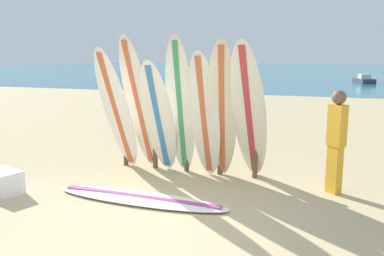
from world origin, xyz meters
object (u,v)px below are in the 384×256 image
surfboard_leaning_center (180,107)px  surfboard_lying_on_sand (140,198)px  surfboard_leaning_center_right (204,116)px  surfboard_leaning_far_left (117,111)px  cooler_box (3,182)px  beachgoer_standing (336,137)px  surfboard_leaning_right (222,111)px  surfboard_leaning_far_right (249,113)px  surfboard_leaning_center_left (159,118)px  surfboard_rack (187,139)px  small_boat_offshore (364,80)px  surfboard_leaning_left (139,105)px

surfboard_leaning_center → surfboard_lying_on_sand: surfboard_leaning_center is taller
surfboard_leaning_center_right → surfboard_leaning_far_left: bearing=-175.0°
surfboard_leaning_center → cooler_box: size_ratio=4.18×
beachgoer_standing → cooler_box: bearing=-160.7°
surfboard_leaning_right → surfboard_leaning_far_right: bearing=1.1°
cooler_box → surfboard_leaning_far_left: bearing=73.3°
surfboard_leaning_center → surfboard_leaning_far_left: bearing=-172.7°
surfboard_leaning_center_left → surfboard_rack: bearing=46.3°
surfboard_leaning_center → surfboard_leaning_right: surfboard_leaning_center is taller
surfboard_leaning_far_right → surfboard_leaning_center: bearing=178.8°
surfboard_leaning_right → small_boat_offshore: (4.02, 27.71, -0.96)m
surfboard_leaning_center → surfboard_leaning_center_right: bearing=-0.9°
surfboard_leaning_center_left → small_boat_offshore: 28.26m
surfboard_rack → surfboard_leaning_left: 1.09m
surfboard_rack → surfboard_leaning_left: bearing=-159.6°
surfboard_leaning_center_right → beachgoer_standing: size_ratio=1.38×
surfboard_leaning_left → surfboard_leaning_center_left: surfboard_leaning_left is taller
cooler_box → surfboard_leaning_center: bearing=55.4°
cooler_box → surfboard_lying_on_sand: bearing=27.7°
surfboard_leaning_center_left → surfboard_lying_on_sand: surfboard_leaning_center_left is taller
surfboard_leaning_center_right → cooler_box: 3.44m
surfboard_leaning_left → surfboard_leaning_right: bearing=-1.0°
surfboard_leaning_center_right → surfboard_leaning_far_right: size_ratio=0.93×
surfboard_leaning_right → surfboard_leaning_center_right: bearing=175.2°
surfboard_rack → cooler_box: bearing=-137.8°
surfboard_leaning_center_right → beachgoer_standing: bearing=-2.0°
surfboard_leaning_center_left → surfboard_lying_on_sand: bearing=-78.9°
surfboard_leaning_center → small_boat_offshore: size_ratio=1.05×
surfboard_leaning_left → cooler_box: (-1.51, -1.81, -1.08)m
surfboard_leaning_left → surfboard_leaning_center_right: 1.26m
surfboard_lying_on_sand → small_boat_offshore: (4.91, 29.09, 0.22)m
surfboard_rack → small_boat_offshore: (4.78, 27.38, -0.35)m
surfboard_leaning_center → small_boat_offshore: 28.10m
surfboard_rack → surfboard_leaning_center_right: size_ratio=1.19×
surfboard_leaning_right → surfboard_lying_on_sand: bearing=-122.8°
surfboard_leaning_center_right → small_boat_offshore: surfboard_leaning_center_right is taller
beachgoer_standing → surfboard_leaning_center_left: bearing=-179.6°
beachgoer_standing → small_boat_offshore: size_ratio=0.68×
surfboard_leaning_center → cooler_box: 3.13m
surfboard_leaning_far_right → small_boat_offshore: bearing=82.7°
surfboard_lying_on_sand → surfboard_leaning_center_left: bearing=101.1°
surfboard_leaning_far_left → small_boat_offshore: surfboard_leaning_far_left is taller
surfboard_leaning_right → surfboard_rack: bearing=156.4°
surfboard_leaning_center_left → beachgoer_standing: bearing=0.4°
surfboard_leaning_left → surfboard_rack: bearing=20.4°
surfboard_leaning_center → small_boat_offshore: (4.79, 27.67, -1.00)m
surfboard_leaning_far_right → surfboard_leaning_left: bearing=179.4°
surfboard_leaning_right → beachgoer_standing: bearing=-1.5°
surfboard_leaning_center → cooler_box: surfboard_leaning_center is taller
surfboard_leaning_left → surfboard_leaning_right: size_ratio=1.04×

